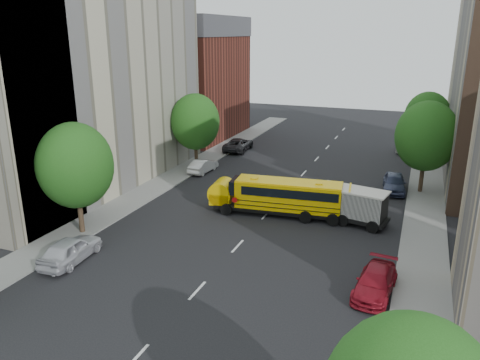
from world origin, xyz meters
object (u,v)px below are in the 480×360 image
Objects in this scene: parked_car_4 at (394,183)px; parked_car_5 at (404,146)px; parked_car_3 at (375,282)px; street_tree_5 at (427,118)px; safari_truck at (347,204)px; parked_car_2 at (238,144)px; street_tree_1 at (75,166)px; parked_car_1 at (203,166)px; street_tree_4 at (427,136)px; school_bus at (278,195)px; street_tree_2 at (195,122)px; parked_car_0 at (70,249)px.

parked_car_4 is 1.12× the size of parked_car_5.
street_tree_5 is at bearing 91.91° from parked_car_3.
safari_truck is 10.16m from parked_car_3.
street_tree_5 reaches higher than parked_car_5.
parked_car_2 is 1.30× the size of parked_car_5.
parked_car_2 is (1.40, 26.40, -4.19)m from street_tree_1.
street_tree_4 is at bearing -172.94° from parked_car_1.
street_tree_1 is 1.05× the size of street_tree_5.
parked_car_4 reaches higher than parked_car_2.
school_bus is at bearing -163.74° from safari_truck.
street_tree_1 reaches higher than street_tree_2.
parked_car_3 is (20.09, -18.70, -4.16)m from street_tree_2.
safari_truck is 1.19× the size of parked_car_2.
parked_car_5 is (19.80, 15.07, -4.14)m from street_tree_2.
parked_car_4 is (18.40, -8.91, 0.05)m from parked_car_2.
parked_car_4 is at bearing 41.46° from street_tree_1.
safari_truck is 1.38× the size of parked_car_0.
school_bus is at bearing -132.28° from parked_car_0.
street_tree_4 is 1.72× the size of parked_car_4.
parked_car_1 is at bearing 86.34° from parked_car_2.
street_tree_2 is at bearing 180.00° from street_tree_4.
street_tree_4 reaches higher than safari_truck.
parked_car_3 is (17.89, 3.01, -0.13)m from parked_car_0.
parked_car_1 is 0.87× the size of parked_car_4.
safari_truck reaches higher than parked_car_2.
street_tree_1 is at bearing -140.94° from safari_truck.
school_bus is 5.19m from safari_truck.
safari_truck is (16.96, 8.94, -3.56)m from street_tree_1.
parked_car_0 is (-9.59, -12.20, -0.78)m from school_bus.
street_tree_2 reaches higher than parked_car_2.
street_tree_2 is at bearing -39.38° from parked_car_1.
street_tree_2 is at bearing 163.17° from safari_truck.
street_tree_2 reaches higher than parked_car_1.
parked_car_4 is (17.60, 21.20, 0.01)m from parked_car_0.
street_tree_4 is (22.00, 0.00, 0.25)m from street_tree_2.
street_tree_2 is at bearing 90.00° from street_tree_1.
parked_car_0 reaches higher than parked_car_2.
parked_car_3 is 1.10× the size of parked_car_5.
parked_car_3 is (3.12, -9.64, -0.73)m from safari_truck.
street_tree_5 is 5.51m from parked_car_5.
street_tree_5 is (-0.00, 12.00, -0.37)m from street_tree_4.
parked_car_5 reaches higher than parked_car_3.
street_tree_2 is (0.00, 18.00, -0.12)m from street_tree_1.
street_tree_1 reaches higher than parked_car_3.
street_tree_1 is at bearing -150.52° from school_bus.
parked_car_0 is 1.11× the size of parked_car_5.
safari_truck is 17.41m from parked_car_1.
parked_car_2 is at bearing -159.46° from parked_car_5.
safari_truck is at bearing 156.95° from parked_car_1.
school_bus is at bearing -137.02° from street_tree_4.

